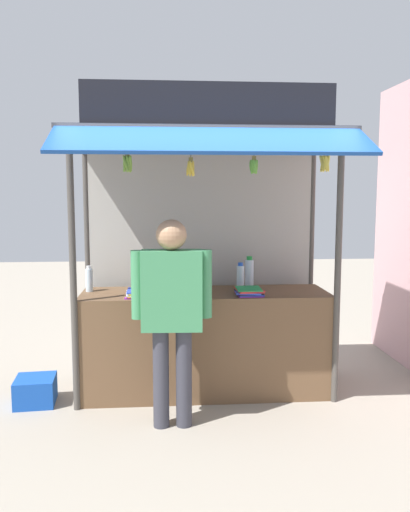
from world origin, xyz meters
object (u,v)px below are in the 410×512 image
(water_bottle_front_left, at_px, (240,277))
(water_bottle_left, at_px, (149,281))
(water_bottle_rear_center, at_px, (155,275))
(banana_bunch_inner_right, at_px, (254,166))
(water_bottle_far_right, at_px, (249,273))
(plastic_crate, at_px, (35,391))
(vendor_person, at_px, (172,304))
(water_bottle_front_right, at_px, (89,280))
(banana_bunch_leftmost, at_px, (325,162))
(banana_bunch_rightmost, at_px, (191,168))
(magazine_stack_right, at_px, (139,293))
(banana_bunch_inner_left, at_px, (127,163))
(magazine_stack_back_left, at_px, (249,291))
(water_bottle_far_left, at_px, (163,276))

(water_bottle_front_left, bearing_deg, water_bottle_left, -173.72)
(water_bottle_rear_center, distance_m, banana_bunch_inner_right, 1.51)
(water_bottle_front_left, distance_m, banana_bunch_inner_right, 1.20)
(water_bottle_far_right, xyz_separation_m, plastic_crate, (-2.06, -0.44, -1.01))
(banana_bunch_inner_right, height_order, vendor_person, banana_bunch_inner_right)
(water_bottle_front_right, bearing_deg, banana_bunch_leftmost, -14.94)
(water_bottle_front_left, xyz_separation_m, banana_bunch_rightmost, (-0.52, -0.58, 1.04))
(water_bottle_far_right, xyz_separation_m, banana_bunch_leftmost, (0.54, -0.70, 1.07))
(magazine_stack_right, bearing_deg, water_bottle_rear_center, 70.14)
(water_bottle_far_right, xyz_separation_m, water_bottle_rear_center, (-0.95, -0.02, -0.01))
(water_bottle_left, height_order, banana_bunch_inner_left, banana_bunch_inner_left)
(water_bottle_far_right, bearing_deg, water_bottle_left, -168.22)
(magazine_stack_back_left, height_order, banana_bunch_inner_right, banana_bunch_inner_right)
(banana_bunch_rightmost, bearing_deg, banana_bunch_inner_left, 179.85)
(magazine_stack_back_left, bearing_deg, water_bottle_rear_center, 155.38)
(banana_bunch_leftmost, xyz_separation_m, plastic_crate, (-2.59, 0.26, -2.08))
(water_bottle_rear_center, bearing_deg, banana_bunch_inner_right, -38.19)
(water_bottle_rear_center, relative_size, vendor_person, 0.17)
(water_bottle_far_right, distance_m, banana_bunch_inner_right, 1.25)
(water_bottle_front_left, relative_size, magazine_stack_right, 0.85)
(banana_bunch_inner_right, relative_size, vendor_person, 0.16)
(water_bottle_far_left, height_order, banana_bunch_rightmost, banana_bunch_rightmost)
(water_bottle_far_left, xyz_separation_m, vendor_person, (0.07, -1.05, -0.07))
(water_bottle_far_left, distance_m, banana_bunch_inner_left, 1.34)
(magazine_stack_back_left, xyz_separation_m, plastic_crate, (-1.99, -0.02, -0.90))
(water_bottle_left, relative_size, banana_bunch_inner_right, 0.84)
(water_bottle_front_left, bearing_deg, water_bottle_far_left, 168.12)
(water_bottle_front_left, xyz_separation_m, vendor_person, (-0.69, -0.88, -0.07))
(water_bottle_front_left, bearing_deg, water_bottle_front_right, -179.28)
(water_bottle_front_right, relative_size, banana_bunch_leftmost, 0.99)
(banana_bunch_inner_right, bearing_deg, magazine_stack_back_left, 87.42)
(water_bottle_front_left, bearing_deg, banana_bunch_inner_left, -151.02)
(water_bottle_front_left, bearing_deg, banana_bunch_leftmost, -42.28)
(water_bottle_front_left, distance_m, banana_bunch_inner_left, 1.61)
(banana_bunch_inner_left, bearing_deg, magazine_stack_right, 76.52)
(magazine_stack_back_left, bearing_deg, vendor_person, -141.47)
(water_bottle_left, height_order, water_bottle_far_right, water_bottle_far_right)
(water_bottle_far_left, distance_m, water_bottle_rear_center, 0.10)
(water_bottle_front_right, xyz_separation_m, banana_bunch_inner_left, (0.43, -0.56, 1.08))
(vendor_person, bearing_deg, water_bottle_front_left, 54.24)
(water_bottle_front_right, xyz_separation_m, banana_bunch_leftmost, (2.12, -0.57, 1.10))
(water_bottle_far_left, distance_m, water_bottle_front_left, 0.78)
(water_bottle_front_left, distance_m, vendor_person, 1.13)
(water_bottle_rear_center, distance_m, vendor_person, 1.00)
(water_bottle_rear_center, distance_m, magazine_stack_back_left, 0.97)
(banana_bunch_leftmost, distance_m, vendor_person, 1.79)
(water_bottle_far_left, height_order, vendor_person, vendor_person)
(banana_bunch_rightmost, bearing_deg, water_bottle_front_left, 48.40)
(water_bottle_front_left, height_order, water_bottle_far_right, water_bottle_far_right)
(banana_bunch_inner_left, height_order, banana_bunch_inner_right, same)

